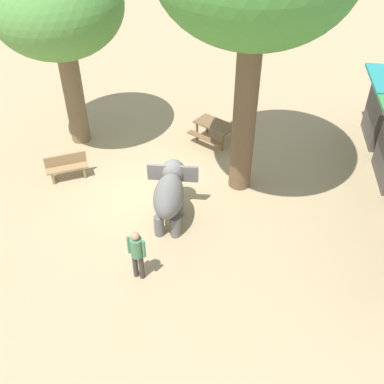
# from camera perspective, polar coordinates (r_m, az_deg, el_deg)

# --- Properties ---
(ground_plane) EXTENTS (60.00, 60.00, 0.00)m
(ground_plane) POSITION_cam_1_polar(r_m,az_deg,el_deg) (15.00, -4.97, -0.37)
(ground_plane) COLOR tan
(elephant) EXTENTS (2.32, 1.57, 1.61)m
(elephant) POSITION_cam_1_polar(r_m,az_deg,el_deg) (13.42, -2.81, -0.08)
(elephant) COLOR slate
(elephant) RESTS_ON ground_plane
(person_handler) EXTENTS (0.32, 0.50, 1.62)m
(person_handler) POSITION_cam_1_polar(r_m,az_deg,el_deg) (11.84, -6.94, -7.46)
(person_handler) COLOR #3F3833
(person_handler) RESTS_ON ground_plane
(shade_tree_main) EXTENTS (4.60, 4.22, 6.62)m
(shade_tree_main) POSITION_cam_1_polar(r_m,az_deg,el_deg) (16.25, -16.43, 21.20)
(shade_tree_main) COLOR brown
(shade_tree_main) RESTS_ON ground_plane
(wooden_bench) EXTENTS (1.00, 1.43, 0.88)m
(wooden_bench) POSITION_cam_1_polar(r_m,az_deg,el_deg) (16.00, -15.45, 3.13)
(wooden_bench) COLOR #9E7A51
(wooden_bench) RESTS_ON ground_plane
(picnic_table_far) EXTENTS (2.04, 2.05, 0.78)m
(picnic_table_far) POSITION_cam_1_polar(r_m,az_deg,el_deg) (17.32, 2.87, 8.04)
(picnic_table_far) COLOR brown
(picnic_table_far) RESTS_ON ground_plane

